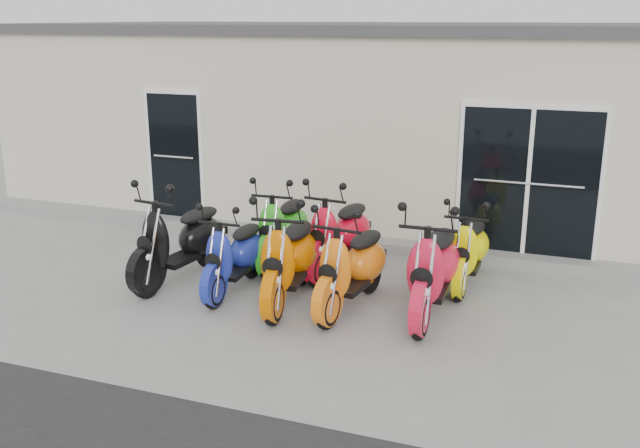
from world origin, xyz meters
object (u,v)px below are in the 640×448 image
at_px(scooter_front_black, 179,229).
at_px(scooter_front_red, 434,256).
at_px(scooter_front_orange_a, 289,246).
at_px(scooter_back_red, 339,223).
at_px(scooter_back_green, 283,219).
at_px(scooter_front_orange_b, 352,255).
at_px(scooter_back_yellow, 470,240).
at_px(scooter_front_blue, 234,245).

relative_size(scooter_front_black, scooter_front_red, 0.98).
bearing_deg(scooter_front_orange_a, scooter_back_red, 73.45).
distance_m(scooter_front_orange_a, scooter_back_green, 1.47).
bearing_deg(scooter_front_orange_b, scooter_front_orange_a, -167.55).
height_order(scooter_front_orange_a, scooter_back_red, scooter_front_orange_a).
relative_size(scooter_front_black, scooter_back_yellow, 1.16).
bearing_deg(scooter_back_yellow, scooter_back_red, -176.26).
distance_m(scooter_front_orange_a, scooter_back_yellow, 2.44).
bearing_deg(scooter_front_black, scooter_front_blue, 0.92).
bearing_deg(scooter_back_red, scooter_front_black, -143.03).
xyz_separation_m(scooter_front_orange_b, scooter_front_red, (0.97, 0.15, 0.05)).
bearing_deg(scooter_front_orange_b, scooter_front_blue, -173.85).
distance_m(scooter_front_orange_b, scooter_back_red, 1.34).
height_order(scooter_front_blue, scooter_back_green, scooter_back_green).
bearing_deg(scooter_front_black, scooter_back_green, 54.77).
bearing_deg(scooter_front_blue, scooter_back_yellow, 23.21).
height_order(scooter_front_orange_a, scooter_back_yellow, scooter_front_orange_a).
bearing_deg(scooter_back_green, scooter_front_red, -27.91).
xyz_separation_m(scooter_front_orange_b, scooter_back_green, (-1.44, 1.24, -0.02)).
bearing_deg(scooter_front_orange_a, scooter_front_blue, 166.27).
bearing_deg(scooter_front_orange_a, scooter_front_black, 166.36).
height_order(scooter_front_red, scooter_back_green, scooter_front_red).
height_order(scooter_front_black, scooter_front_blue, scooter_front_black).
relative_size(scooter_back_red, scooter_back_yellow, 1.11).
relative_size(scooter_front_blue, scooter_back_green, 0.93).
bearing_deg(scooter_back_yellow, scooter_front_red, -101.24).
xyz_separation_m(scooter_front_black, scooter_front_orange_a, (1.68, -0.20, 0.00)).
xyz_separation_m(scooter_front_orange_a, scooter_back_green, (-0.65, 1.31, -0.05)).
xyz_separation_m(scooter_front_orange_a, scooter_back_yellow, (2.01, 1.38, -0.10)).
distance_m(scooter_front_black, scooter_front_red, 3.45).
relative_size(scooter_back_green, scooter_back_red, 0.97).
relative_size(scooter_front_orange_b, scooter_back_green, 1.02).
bearing_deg(scooter_front_blue, scooter_front_red, 1.61).
xyz_separation_m(scooter_front_black, scooter_front_orange_b, (2.47, -0.12, -0.04)).
height_order(scooter_front_orange_a, scooter_back_green, scooter_front_orange_a).
xyz_separation_m(scooter_front_blue, scooter_back_yellow, (2.83, 1.28, 0.00)).
relative_size(scooter_front_blue, scooter_back_red, 0.90).
height_order(scooter_front_black, scooter_front_orange_b, scooter_front_black).
distance_m(scooter_front_orange_b, scooter_front_red, 0.99).
bearing_deg(scooter_back_red, scooter_back_yellow, 10.18).
xyz_separation_m(scooter_front_black, scooter_back_green, (1.03, 1.11, -0.05)).
bearing_deg(scooter_front_red, scooter_front_orange_a, -173.46).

